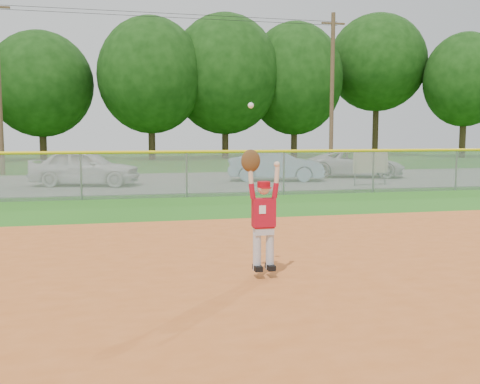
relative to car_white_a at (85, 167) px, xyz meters
name	(u,v)px	position (x,y,z in m)	size (l,w,h in m)	color
ground	(271,274)	(3.48, -14.64, -0.76)	(120.00, 120.00, 0.00)	#235F15
clay_infield	(360,353)	(3.48, -17.64, -0.74)	(24.00, 16.00, 0.04)	#BB5821
parking_strip	(170,181)	(3.48, 1.36, -0.74)	(44.00, 10.00, 0.03)	slate
car_white_a	(85,167)	(0.00, 0.00, 0.00)	(1.72, 4.27, 1.45)	white
car_blue	(276,165)	(8.07, 0.51, -0.04)	(1.46, 4.18, 1.38)	#85A9C7
car_white_b	(355,164)	(12.42, 1.72, -0.09)	(2.12, 4.59, 1.28)	silver
sponsor_sign	(371,162)	(11.11, -2.49, 0.20)	(1.61, 0.31, 1.45)	gray
outfield_fence	(187,171)	(3.48, -4.64, 0.13)	(40.06, 0.10, 1.55)	gray
power_lines	(177,86)	(4.48, 7.36, 3.92)	(19.40, 0.24, 9.00)	#4C3823
tree_line	(155,68)	(4.44, 23.26, 6.78)	(62.37, 13.00, 14.43)	#422D1C
ballplayer	(262,211)	(3.25, -14.93, 0.24)	(0.56, 0.24, 2.34)	silver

